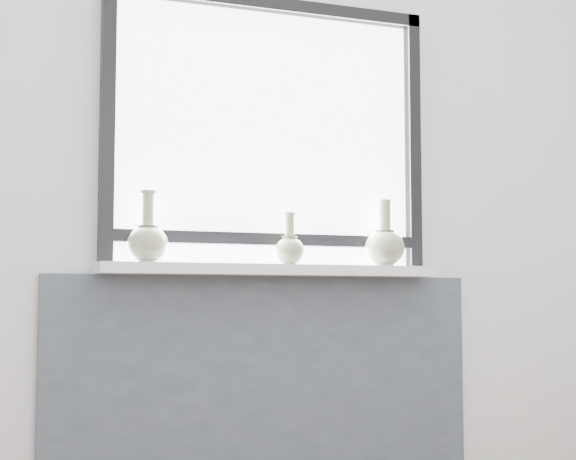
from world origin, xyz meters
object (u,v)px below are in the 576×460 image
object	(u,v)px
windowsill	(273,270)
vase_c	(385,245)
vase_a	(148,240)
vase_b	(290,248)

from	to	relation	value
windowsill	vase_c	xyz separation A→B (m)	(0.46, -0.01, 0.11)
vase_a	vase_c	distance (m)	0.94
windowsill	vase_b	size ratio (longest dim) A/B	6.63
vase_a	vase_b	distance (m)	0.54
windowsill	vase_a	size ratio (longest dim) A/B	5.05
vase_a	vase_c	world-z (taller)	vase_c
vase_a	vase_c	bearing A→B (deg)	-0.66
vase_b	vase_c	bearing A→B (deg)	0.90
vase_a	vase_b	world-z (taller)	vase_a
windowsill	vase_a	world-z (taller)	vase_a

